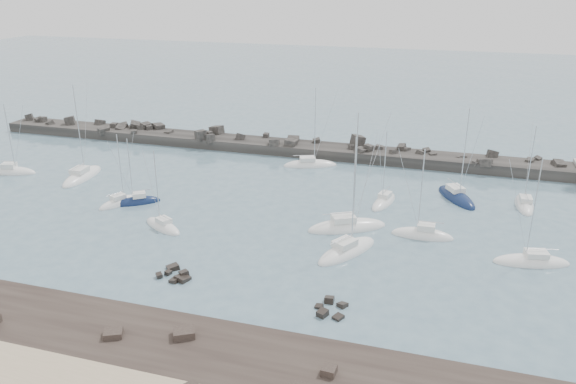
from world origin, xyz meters
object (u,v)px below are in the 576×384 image
object	(u,v)px
sailboat_2	(138,202)
sailboat_7	(347,252)
sailboat_4	(310,165)
sailboat_6	(384,202)
sailboat_5	(163,227)
sailboat_8	(456,198)
sailboat_9	(422,235)
sailboat_1	(82,177)
sailboat_10	(524,205)
sailboat_11	(531,262)
sailboat_0	(12,172)
sailboat_3	(121,203)
sailboat_13	(347,227)

from	to	relation	value
sailboat_2	sailboat_7	world-z (taller)	sailboat_7
sailboat_2	sailboat_4	xyz separation A→B (m)	(19.52, 23.48, -0.02)
sailboat_4	sailboat_6	bearing A→B (deg)	-42.44
sailboat_2	sailboat_5	distance (m)	9.93
sailboat_8	sailboat_9	size ratio (longest dim) A/B	1.18
sailboat_5	sailboat_8	size ratio (longest dim) A/B	0.76
sailboat_1	sailboat_10	distance (m)	68.09
sailboat_7	sailboat_10	size ratio (longest dim) A/B	1.21
sailboat_6	sailboat_8	distance (m)	11.09
sailboat_2	sailboat_4	world-z (taller)	sailboat_4
sailboat_7	sailboat_2	bearing A→B (deg)	168.59
sailboat_8	sailboat_11	size ratio (longest dim) A/B	1.09
sailboat_11	sailboat_2	bearing A→B (deg)	176.83
sailboat_10	sailboat_6	bearing A→B (deg)	-166.06
sailboat_0	sailboat_1	size ratio (longest dim) A/B	0.79
sailboat_6	sailboat_10	distance (m)	19.91
sailboat_2	sailboat_5	bearing A→B (deg)	-40.29
sailboat_3	sailboat_9	size ratio (longest dim) A/B	0.89
sailboat_2	sailboat_11	xyz separation A→B (m)	(52.59, -2.92, -0.02)
sailboat_4	sailboat_13	bearing A→B (deg)	-64.57
sailboat_6	sailboat_8	xyz separation A→B (m)	(9.97, 4.87, 0.01)
sailboat_7	sailboat_9	world-z (taller)	sailboat_7
sailboat_4	sailboat_11	xyz separation A→B (m)	(33.07, -26.40, -0.00)
sailboat_9	sailboat_7	bearing A→B (deg)	-139.39
sailboat_2	sailboat_5	xyz separation A→B (m)	(7.58, -6.42, -0.02)
sailboat_7	sailboat_8	bearing A→B (deg)	60.82
sailboat_2	sailboat_3	size ratio (longest dim) A/B	0.96
sailboat_2	sailboat_3	bearing A→B (deg)	-158.71
sailboat_8	sailboat_11	distance (m)	20.00
sailboat_0	sailboat_9	distance (m)	67.09
sailboat_9	sailboat_10	distance (m)	19.53
sailboat_0	sailboat_7	world-z (taller)	sailboat_7
sailboat_9	sailboat_10	xyz separation A→B (m)	(13.16, 14.43, -0.02)
sailboat_6	sailboat_11	xyz separation A→B (m)	(18.61, -13.17, -0.01)
sailboat_5	sailboat_7	size ratio (longest dim) A/B	0.74
sailboat_5	sailboat_8	bearing A→B (deg)	30.64
sailboat_6	sailboat_3	bearing A→B (deg)	-162.92
sailboat_8	sailboat_9	bearing A→B (deg)	-104.70
sailboat_4	sailboat_13	world-z (taller)	sailboat_13
sailboat_2	sailboat_8	bearing A→B (deg)	18.99
sailboat_0	sailboat_11	xyz separation A→B (m)	(79.35, -8.41, -0.02)
sailboat_0	sailboat_8	world-z (taller)	sailboat_8
sailboat_10	sailboat_13	distance (m)	27.14
sailboat_4	sailboat_13	xyz separation A→B (m)	(11.06, -23.26, 0.02)
sailboat_3	sailboat_11	distance (m)	54.84
sailboat_0	sailboat_5	world-z (taller)	sailboat_0
sailboat_1	sailboat_2	distance (m)	15.91
sailboat_8	sailboat_9	distance (m)	14.99
sailboat_0	sailboat_5	bearing A→B (deg)	-19.14
sailboat_1	sailboat_2	xyz separation A→B (m)	(14.30, -6.97, 0.00)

